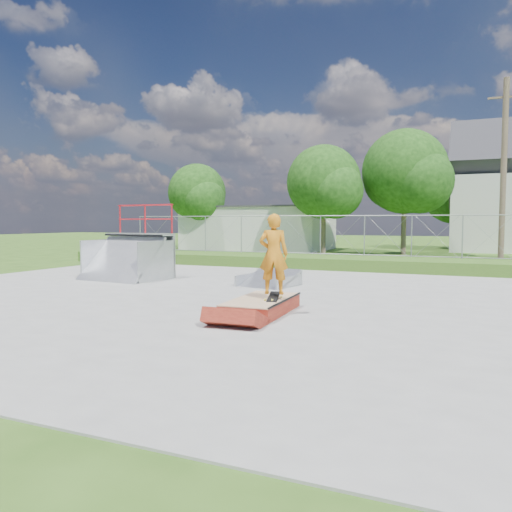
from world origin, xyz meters
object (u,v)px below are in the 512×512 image
Objects in this scene: quarter_pipe at (125,242)px; skater at (274,257)px; grind_box at (261,306)px; flat_bank_ramp at (269,279)px.

quarter_pipe is 8.17m from skater.
grind_box is 1.45× the size of flat_bank_ramp.
flat_bank_ramp is at bearing 107.25° from grind_box.
grind_box is 4.62m from flat_bank_ramp.
flat_bank_ramp is (5.25, 0.31, -1.08)m from quarter_pipe.
skater is (1.87, -4.32, 1.02)m from flat_bank_ramp.
flat_bank_ramp is 4.82m from skater.
grind_box is at bearing -60.77° from flat_bank_ramp.
skater is (0.28, 0.01, 1.08)m from grind_box.
quarter_pipe is at bearing -44.14° from skater.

